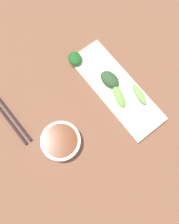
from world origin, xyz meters
TOP-DOWN VIEW (x-y plane):
  - tabletop at (0.00, 0.00)m, footprint 2.10×2.10m
  - sauce_bowl at (-0.18, -0.03)m, footprint 0.13×0.13m
  - serving_plate at (0.09, 0.00)m, footprint 0.13×0.39m
  - broccoli_leafy_0 at (0.04, 0.17)m, footprint 0.06×0.07m
  - broccoli_stalk_1 at (0.07, -0.03)m, footprint 0.05×0.09m
  - broccoli_stalk_2 at (0.13, -0.07)m, footprint 0.04×0.08m
  - broccoli_leafy_3 at (0.08, 0.04)m, footprint 0.06×0.08m
  - chopsticks at (-0.27, 0.14)m, footprint 0.03×0.23m

SIDE VIEW (x-z plane):
  - tabletop at x=0.00m, z-range 0.00..0.02m
  - chopsticks at x=-0.27m, z-range 0.02..0.03m
  - serving_plate at x=0.09m, z-range 0.02..0.03m
  - sauce_bowl at x=-0.18m, z-range 0.02..0.06m
  - broccoli_stalk_2 at x=0.13m, z-range 0.03..0.05m
  - broccoli_stalk_1 at x=0.07m, z-range 0.03..0.05m
  - broccoli_leafy_0 at x=0.04m, z-range 0.03..0.06m
  - broccoli_leafy_3 at x=0.08m, z-range 0.03..0.06m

